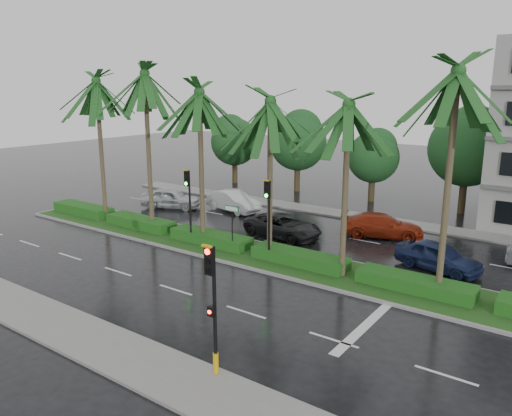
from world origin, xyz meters
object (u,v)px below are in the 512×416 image
Objects in this scene: car_silver at (171,198)px; car_darkgrey at (283,226)px; car_white at (233,201)px; street_sign at (232,217)px; signal_median_left at (188,195)px; signal_near at (213,305)px; car_blue at (438,256)px; car_red at (382,226)px.

car_silver reaches higher than car_darkgrey.
car_darkgrey is (6.50, -3.38, -0.08)m from car_white.
car_silver is at bearing 150.93° from street_sign.
car_silver is at bearing 88.07° from car_darkgrey.
street_sign is 12.09m from car_silver.
signal_median_left is 8.82m from car_white.
signal_near reaches higher than car_darkgrey.
signal_median_left is 13.86m from car_blue.
car_silver is (-10.50, 5.84, -1.35)m from street_sign.
car_silver reaches higher than car_red.
car_blue is (9.50, -0.37, 0.04)m from car_darkgrey.
signal_near is 1.00× the size of signal_median_left.
signal_near is 17.97m from car_red.
signal_median_left is 1.68× the size of street_sign.
street_sign is (3.00, 0.18, -0.87)m from signal_median_left.
car_blue is (20.50, -1.79, -0.04)m from car_silver.
signal_near is 0.96× the size of car_silver.
car_red is (5.50, 7.95, -1.40)m from street_sign.
car_darkgrey is at bearing 83.55° from street_sign.
car_darkgrey is at bearing 100.81° from car_blue.
signal_near is at bearing 164.75° from car_red.
street_sign is at bearing 125.26° from car_red.
signal_median_left is 0.88× the size of car_red.
car_white is 0.94× the size of car_red.
signal_near is 1.01× the size of car_blue.
car_red reaches higher than car_darkgrey.
car_darkgrey is (-6.50, 14.30, -1.81)m from signal_near.
car_red is at bearing 94.81° from signal_near.
car_silver is 20.58m from car_blue.
signal_median_left reaches higher than signal_near.
signal_near reaches higher than car_silver.
signal_median_left reaches higher than car_blue.
signal_near is 13.93m from signal_median_left.
car_darkgrey is (0.50, 4.42, -1.43)m from street_sign.
car_white is (-6.00, 7.80, -1.35)m from street_sign.
car_darkgrey is at bearing 52.77° from signal_median_left.
car_silver is 16.14m from car_red.
signal_near is 0.88× the size of car_red.
car_white is (-3.00, 7.99, -2.23)m from signal_median_left.
car_silver is at bearing 77.47° from car_red.
signal_median_left is 0.87× the size of car_darkgrey.
street_sign is 4.68m from car_darkgrey.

